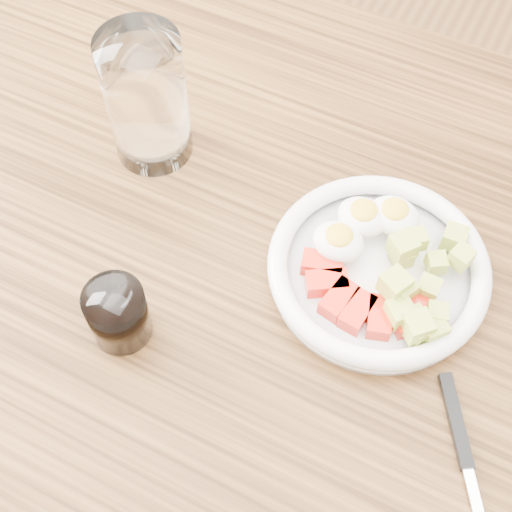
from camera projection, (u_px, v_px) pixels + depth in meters
The scene contains 6 objects.
ground at pixel (258, 472), 1.41m from camera, with size 4.00×4.00×0.00m, color brown.
dining_table at pixel (260, 323), 0.84m from camera, with size 1.50×0.90×0.77m.
bowl at pixel (379, 267), 0.74m from camera, with size 0.23×0.23×0.06m.
fork at pixel (462, 448), 0.66m from camera, with size 0.11×0.17×0.01m.
water_glass at pixel (146, 99), 0.78m from camera, with size 0.09×0.09×0.16m, color white.
coffee_glass at pixel (118, 314), 0.70m from camera, with size 0.06×0.06×0.07m.
Camera 1 is at (0.16, -0.33, 1.43)m, focal length 50.00 mm.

